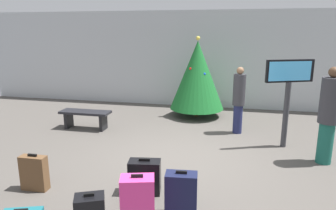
% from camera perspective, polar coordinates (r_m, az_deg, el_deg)
% --- Properties ---
extents(ground_plane, '(16.00, 16.00, 0.00)m').
position_cam_1_polar(ground_plane, '(6.37, 2.05, -9.86)').
color(ground_plane, '#514C47').
extents(back_wall, '(16.00, 0.20, 3.18)m').
position_cam_1_polar(back_wall, '(10.49, 6.73, 8.33)').
color(back_wall, '#B7BCC1').
rests_on(back_wall, ground_plane).
extents(holiday_tree, '(1.60, 1.60, 2.38)m').
position_cam_1_polar(holiday_tree, '(9.19, 5.41, 5.52)').
color(holiday_tree, '#4C3319').
rests_on(holiday_tree, ground_plane).
extents(flight_info_kiosk, '(1.02, 0.49, 1.94)m').
position_cam_1_polar(flight_info_kiosk, '(7.10, 21.34, 3.43)').
color(flight_info_kiosk, '#333338').
rests_on(flight_info_kiosk, ground_plane).
extents(waiting_bench, '(1.32, 0.44, 0.48)m').
position_cam_1_polar(waiting_bench, '(8.40, -14.98, -1.93)').
color(waiting_bench, black).
rests_on(waiting_bench, ground_plane).
extents(traveller_0, '(0.43, 0.43, 1.89)m').
position_cam_1_polar(traveller_0, '(6.60, 27.54, -1.46)').
color(traveller_0, '#19594C').
rests_on(traveller_0, ground_plane).
extents(traveller_1, '(0.37, 0.37, 1.67)m').
position_cam_1_polar(traveller_1, '(7.86, 12.91, 1.15)').
color(traveller_1, '#1E234C').
rests_on(traveller_1, ground_plane).
extents(suitcase_0, '(0.54, 0.34, 0.58)m').
position_cam_1_polar(suitcase_0, '(5.05, -4.32, -13.05)').
color(suitcase_0, black).
rests_on(suitcase_0, ground_plane).
extents(suitcase_1, '(0.46, 0.28, 0.68)m').
position_cam_1_polar(suitcase_1, '(4.45, 2.43, -16.21)').
color(suitcase_1, '#141938').
rests_on(suitcase_1, ground_plane).
extents(suitcase_4, '(0.43, 0.18, 0.62)m').
position_cam_1_polar(suitcase_4, '(5.56, -23.45, -11.41)').
color(suitcase_4, brown).
rests_on(suitcase_4, ground_plane).
extents(suitcase_5, '(0.47, 0.36, 0.82)m').
position_cam_1_polar(suitcase_5, '(4.09, -5.59, -18.04)').
color(suitcase_5, '#E5388C').
rests_on(suitcase_5, ground_plane).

